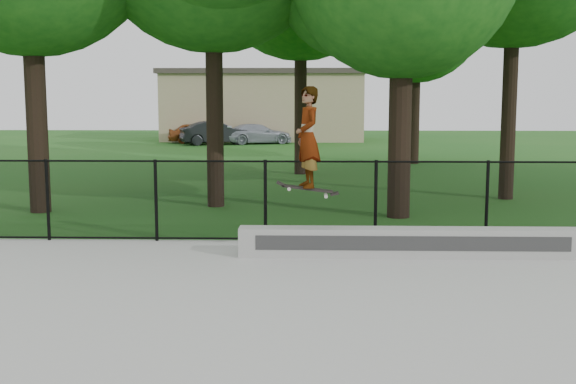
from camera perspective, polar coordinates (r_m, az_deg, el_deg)
name	(u,v)px	position (r m, az deg, el deg)	size (l,w,h in m)	color
ground	(231,363)	(7.58, -4.51, -13.29)	(100.00, 100.00, 0.00)	#1B5818
concrete_slab	(231,360)	(7.57, -4.52, -13.08)	(14.00, 12.00, 0.06)	#A8A8A3
grind_ledge	(411,242)	(12.11, 9.67, -3.95)	(5.68, 0.40, 0.48)	#9D9D99
car_a	(198,133)	(42.10, -7.15, 4.66)	(1.38, 3.40, 1.17)	#91441A
car_b	(216,133)	(40.52, -5.70, 4.66)	(1.38, 3.58, 1.30)	black
car_c	(258,134)	(41.03, -2.39, 4.61)	(1.58, 3.57, 1.13)	#989CAD
skater_airborne	(308,139)	(11.70, 1.57, 4.19)	(0.84, 0.69, 1.79)	black
chainlink_fence	(265,201)	(13.10, -1.80, -0.69)	(16.06, 0.06, 1.50)	black
distant_building	(264,105)	(45.13, -1.91, 6.92)	(12.40, 6.40, 4.30)	tan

